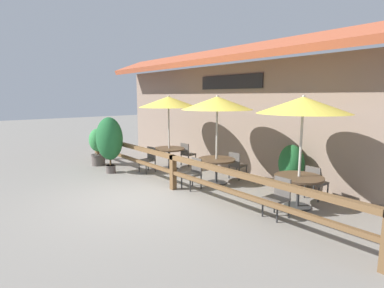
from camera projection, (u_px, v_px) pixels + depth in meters
name	position (u px, v px, depth m)	size (l,w,h in m)	color
ground_plane	(140.00, 197.00, 7.54)	(60.00, 60.00, 0.00)	gray
building_facade	(247.00, 107.00, 9.81)	(14.28, 1.49, 4.23)	gray
patio_railing	(173.00, 165.00, 8.10)	(10.40, 0.14, 0.95)	brown
patio_umbrella_near	(168.00, 102.00, 10.18)	(2.03, 2.03, 2.55)	#B7B2A8
dining_table_near	(169.00, 152.00, 10.46)	(1.09, 1.09, 0.73)	#4C3826
chair_near_streetside	(149.00, 158.00, 10.03)	(0.46, 0.46, 0.84)	#514C47
chair_near_wallside	(187.00, 153.00, 10.97)	(0.47, 0.47, 0.84)	#514C47
patio_umbrella_middle	(217.00, 103.00, 8.41)	(2.03, 2.03, 2.55)	#B7B2A8
dining_table_middle	(216.00, 164.00, 8.69)	(1.09, 1.09, 0.73)	#4C3826
chair_middle_streetside	(193.00, 172.00, 8.23)	(0.43, 0.43, 0.84)	#514C47
chair_middle_wallside	(237.00, 164.00, 9.20)	(0.46, 0.46, 0.84)	#514C47
patio_umbrella_far	(303.00, 105.00, 6.52)	(2.03, 2.03, 2.55)	#B7B2A8
dining_table_far	(299.00, 182.00, 6.79)	(1.09, 1.09, 0.73)	#4C3826
chair_far_streetside	(278.00, 196.00, 6.27)	(0.45, 0.45, 0.84)	#514C47
chair_far_wallside	(315.00, 181.00, 7.36)	(0.46, 0.46, 0.84)	#514C47
potted_plant_broad_leaf	(109.00, 139.00, 9.81)	(0.94, 0.84, 1.85)	#564C47
potted_plant_tall_tropical	(98.00, 145.00, 10.97)	(0.65, 0.59, 1.36)	#564C47
potted_plant_entrance_palm	(291.00, 167.00, 8.16)	(0.71, 0.63, 1.23)	brown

